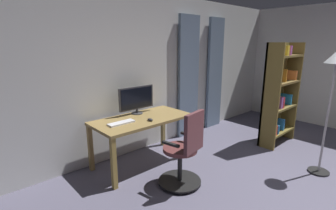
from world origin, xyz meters
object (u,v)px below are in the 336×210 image
Objects in this scene: desk at (142,124)px; floor_lamp at (334,77)px; computer_mouse at (150,120)px; office_chair at (184,153)px; computer_keyboard at (121,123)px; bookshelf at (278,94)px; computer_monitor at (137,99)px.

floor_lamp reaches higher than desk.
computer_mouse is 0.06× the size of floor_lamp.
desk is 0.87m from office_chair.
computer_keyboard is 2.87m from floor_lamp.
bookshelf reaches higher than computer_mouse.
computer_monitor is 0.36× the size of floor_lamp.
computer_monitor reaches higher than office_chair.
desk is at bearing -90.82° from computer_mouse.
desk is at bearing -22.45° from bookshelf.
computer_keyboard is 0.21× the size of bookshelf.
computer_mouse is (-0.37, 0.16, 0.01)m from computer_keyboard.
floor_lamp reaches higher than office_chair.
computer_mouse reaches higher than desk.
computer_keyboard is at bearing 104.93° from office_chair.
desk is at bearing -175.17° from computer_keyboard.
office_chair reaches higher than desk.
bookshelf reaches higher than desk.
office_chair is 0.96m from computer_keyboard.
desk is 2.66m from floor_lamp.
computer_keyboard is 3.80× the size of computer_mouse.
desk is 0.85× the size of floor_lamp.
computer_monitor is at bearing -28.28° from bookshelf.
office_chair is at bearing 91.27° from desk.
computer_monitor is at bearing 76.13° from office_chair.
computer_mouse is 2.44m from bookshelf.
office_chair is 0.72m from computer_mouse.
computer_monitor is at bearing -148.79° from computer_keyboard.
computer_keyboard is at bearing 31.21° from computer_monitor.
office_chair is 0.59× the size of floor_lamp.
computer_keyboard reaches higher than desk.
bookshelf is at bearing 157.55° from desk.
desk is 2.34× the size of computer_monitor.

